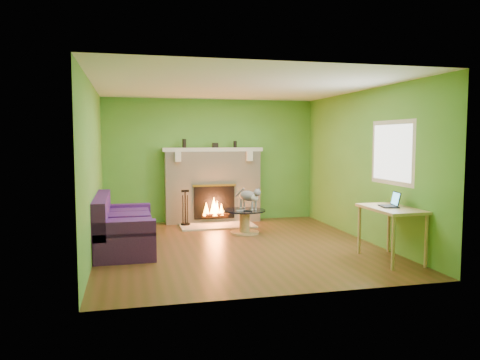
% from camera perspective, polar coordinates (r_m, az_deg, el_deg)
% --- Properties ---
extents(floor, '(5.00, 5.00, 0.00)m').
position_cam_1_polar(floor, '(7.78, -0.27, -8.05)').
color(floor, brown).
rests_on(floor, ground).
extents(ceiling, '(5.00, 5.00, 0.00)m').
position_cam_1_polar(ceiling, '(7.62, -0.27, 11.36)').
color(ceiling, white).
rests_on(ceiling, wall_back).
extents(wall_back, '(5.00, 0.00, 5.00)m').
position_cam_1_polar(wall_back, '(10.04, -3.54, 2.39)').
color(wall_back, '#53922F').
rests_on(wall_back, floor).
extents(wall_front, '(5.00, 0.00, 5.00)m').
position_cam_1_polar(wall_front, '(5.19, 6.05, -0.07)').
color(wall_front, '#53922F').
rests_on(wall_front, floor).
extents(wall_left, '(0.00, 5.00, 5.00)m').
position_cam_1_polar(wall_left, '(7.41, -17.47, 1.24)').
color(wall_left, '#53922F').
rests_on(wall_left, floor).
extents(wall_right, '(0.00, 5.00, 5.00)m').
position_cam_1_polar(wall_right, '(8.39, 14.86, 1.72)').
color(wall_right, '#53922F').
rests_on(wall_right, floor).
extents(window_frame, '(0.00, 1.20, 1.20)m').
position_cam_1_polar(window_frame, '(7.60, 18.06, 3.20)').
color(window_frame, silver).
rests_on(window_frame, wall_right).
extents(window_pane, '(0.00, 1.06, 1.06)m').
position_cam_1_polar(window_pane, '(7.60, 18.01, 3.20)').
color(window_pane, white).
rests_on(window_pane, wall_right).
extents(fireplace, '(2.10, 0.46, 1.58)m').
position_cam_1_polar(fireplace, '(9.89, -3.34, -0.72)').
color(fireplace, beige).
rests_on(fireplace, floor).
extents(hearth, '(1.50, 0.75, 0.03)m').
position_cam_1_polar(hearth, '(9.50, -2.76, -5.57)').
color(hearth, beige).
rests_on(hearth, floor).
extents(mantel, '(2.10, 0.28, 0.08)m').
position_cam_1_polar(mantel, '(9.83, -3.34, 3.73)').
color(mantel, silver).
rests_on(mantel, fireplace).
extents(sofa, '(0.89, 1.94, 0.87)m').
position_cam_1_polar(sofa, '(7.74, -14.26, -5.73)').
color(sofa, '#3D1759').
rests_on(sofa, floor).
extents(coffee_table, '(0.78, 0.78, 0.44)m').
position_cam_1_polar(coffee_table, '(8.77, 0.56, -4.86)').
color(coffee_table, tan).
rests_on(coffee_table, floor).
extents(desk, '(0.61, 1.05, 0.78)m').
position_cam_1_polar(desk, '(7.10, 17.97, -3.95)').
color(desk, tan).
rests_on(desk, floor).
extents(cat, '(0.51, 0.70, 0.42)m').
position_cam_1_polar(cat, '(8.77, 0.99, -2.25)').
color(cat, slate).
rests_on(cat, coffee_table).
extents(remote_silver, '(0.17, 0.06, 0.02)m').
position_cam_1_polar(remote_silver, '(8.60, 0.11, -3.74)').
color(remote_silver, gray).
rests_on(remote_silver, coffee_table).
extents(remote_black, '(0.16, 0.11, 0.02)m').
position_cam_1_polar(remote_black, '(8.57, 0.98, -3.77)').
color(remote_black, black).
rests_on(remote_black, coffee_table).
extents(laptop, '(0.31, 0.34, 0.22)m').
position_cam_1_polar(laptop, '(7.11, 17.67, -2.26)').
color(laptop, black).
rests_on(laptop, desk).
extents(fire_tools, '(0.19, 0.19, 0.72)m').
position_cam_1_polar(fire_tools, '(9.49, -6.69, -3.32)').
color(fire_tools, black).
rests_on(fire_tools, hearth).
extents(mantel_vase_left, '(0.08, 0.08, 0.18)m').
position_cam_1_polar(mantel_vase_left, '(9.77, -6.82, 4.46)').
color(mantel_vase_left, black).
rests_on(mantel_vase_left, mantel).
extents(mantel_vase_right, '(0.07, 0.07, 0.14)m').
position_cam_1_polar(mantel_vase_right, '(9.95, -0.61, 4.39)').
color(mantel_vase_right, black).
rests_on(mantel_vase_right, mantel).
extents(mantel_box, '(0.12, 0.08, 0.10)m').
position_cam_1_polar(mantel_box, '(9.86, -3.04, 4.26)').
color(mantel_box, black).
rests_on(mantel_box, mantel).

